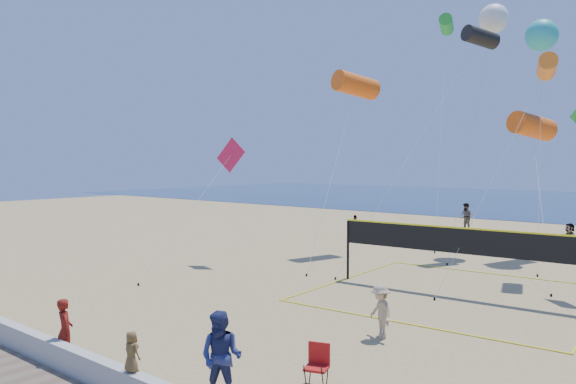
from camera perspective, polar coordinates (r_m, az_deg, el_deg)
The scene contains 18 objects.
ground at distance 14.45m, azimuth -5.21°, elevation -16.73°, with size 120.00×120.00×0.00m, color tan.
woman at distance 15.13m, azimuth -21.72°, elevation -12.91°, with size 0.57×0.37×1.56m, color maroon.
toddler at distance 12.35m, azimuth -15.60°, elevation -15.34°, with size 0.41×0.27×0.84m, color brown.
bystander_a at distance 11.94m, azimuth -6.79°, elevation -16.31°, with size 0.91×0.71×1.88m, color navy.
bystander_b at distance 16.08m, azimuth 9.38°, elevation -11.89°, with size 0.97×0.56×1.50m, color tan.
far_person_0 at distance 35.82m, azimuth 6.81°, elevation -3.52°, with size 0.88×0.36×1.50m, color gray.
far_person_1 at distance 33.08m, azimuth 26.67°, elevation -4.26°, with size 1.53×0.49×1.65m, color gray.
far_person_3 at distance 41.65m, azimuth 17.66°, elevation -2.41°, with size 0.94×0.73×1.93m, color gray.
camp_chair at distance 12.86m, azimuth 3.03°, elevation -16.86°, with size 0.61×0.71×1.01m.
volleyball_net at distance 21.57m, azimuth 16.75°, elevation -5.47°, with size 9.86×9.71×2.50m.
kite_0 at distance 30.93m, azimuth 6.90°, elevation 10.72°, with size 3.05×8.55×9.73m.
kite_1 at distance 31.59m, azimuth 18.95°, elevation 14.62°, with size 2.99×11.08×11.85m.
kite_2 at distance 26.49m, azimuth 24.82°, elevation 11.46°, with size 2.38×7.98×9.38m.
kite_3 at distance 26.93m, azimuth -6.18°, elevation 3.25°, with size 1.74×6.14×6.05m.
kite_6 at distance 33.76m, azimuth 20.16°, elevation 16.20°, with size 1.84×6.90×13.42m.
kite_7 at distance 32.37m, azimuth 24.38°, elevation 14.30°, with size 2.69×6.73×12.12m.
kite_8 at distance 40.16m, azimuth 15.79°, elevation 16.03°, with size 3.85×9.11×14.51m.
kite_10 at distance 31.08m, azimuth 23.55°, elevation 6.14°, with size 4.20×9.77×7.41m.
Camera 1 is at (9.56, -9.66, 4.92)m, focal length 35.00 mm.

